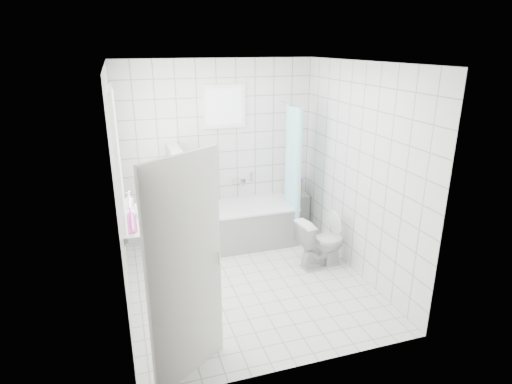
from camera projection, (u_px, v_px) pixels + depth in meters
name	position (u px, v px, depth m)	size (l,w,h in m)	color
ground	(249.00, 283.00, 5.24)	(3.00, 3.00, 0.00)	white
ceiling	(248.00, 62.00, 4.38)	(3.00, 3.00, 0.00)	white
wall_back	(218.00, 152.00, 6.16)	(2.80, 0.02, 2.60)	white
wall_front	(302.00, 237.00, 3.46)	(2.80, 0.02, 2.60)	white
wall_left	(119.00, 195.00, 4.40)	(0.02, 3.00, 2.60)	white
wall_right	(358.00, 172.00, 5.22)	(0.02, 3.00, 2.60)	white
window_left	(120.00, 160.00, 4.59)	(0.01, 0.90, 1.40)	white
window_back	(225.00, 107.00, 5.93)	(0.50, 0.01, 0.50)	white
window_sill	(131.00, 223.00, 4.84)	(0.18, 1.02, 0.08)	white
door	(186.00, 272.00, 3.52)	(0.04, 0.80, 2.00)	silver
bathtub	(239.00, 225.00, 6.21)	(1.59, 0.77, 0.58)	white
partition_wall	(178.00, 203.00, 5.76)	(0.15, 0.85, 1.50)	white
tiled_ledge	(295.00, 212.00, 6.73)	(0.40, 0.24, 0.55)	white
toilet	(321.00, 243.00, 5.56)	(0.37, 0.65, 0.66)	white
curtain_rod	(290.00, 104.00, 5.84)	(0.02, 0.02, 0.80)	silver
shower_curtain	(292.00, 170.00, 6.02)	(0.14, 0.48, 1.78)	#54E6F7
tub_faucet	(239.00, 181.00, 6.36)	(0.18, 0.06, 0.06)	silver
sill_bottles	(130.00, 211.00, 4.75)	(0.19, 0.80, 0.30)	#E157B0
ledge_bottles	(298.00, 189.00, 6.58)	(0.16, 0.15, 0.25)	red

